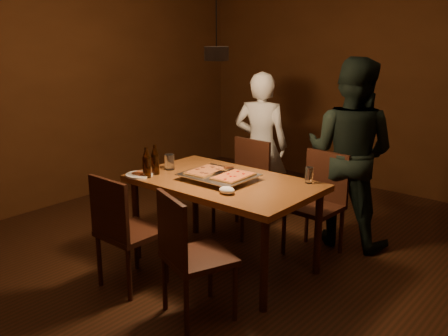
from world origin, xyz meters
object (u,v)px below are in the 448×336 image
Objects in this scene: dining_table at (224,189)px; pizza_tray at (219,177)px; chair_near_right at (187,246)px; beer_bottle_b at (155,160)px; chair_far_left at (245,177)px; chair_near_left at (122,222)px; chair_far_right at (320,194)px; plate_slice at (139,175)px; beer_bottle_a at (147,163)px; diner_dark at (350,153)px; diner_white at (261,146)px; pendant_lamp at (216,52)px.

pizza_tray is (-0.03, -0.03, 0.10)m from dining_table.
chair_near_right is 1.08m from beer_bottle_b.
chair_far_left is at bearing 109.03° from pizza_tray.
chair_near_left is 0.88× the size of pizza_tray.
chair_far_right is 1.56m from plate_slice.
chair_near_left reaches higher than plate_slice.
diner_dark reaches higher than beer_bottle_a.
dining_table is 0.99× the size of diner_white.
chair_far_left is at bearing 78.69° from beer_bottle_b.
dining_table is at bearing 61.83° from chair_far_right.
chair_far_left is 2.16× the size of plate_slice.
pizza_tray is 2.45× the size of plate_slice.
chair_far_left is 0.32× the size of diner_white.
dining_table is 0.86m from chair_near_left.
dining_table is 2.73× the size of pizza_tray.
beer_bottle_b reaches higher than chair_far_left.
plate_slice is 1.52m from diner_white.
pizza_tray is at bearing 124.14° from pendant_lamp.
chair_near_right is at bearing 77.49° from diner_dark.
beer_bottle_a is at bearing 5.65° from plate_slice.
pendant_lamp reaches higher than beer_bottle_b.
pendant_lamp reaches higher than beer_bottle_a.
chair_near_right is 1.06m from plate_slice.
pendant_lamp reaches higher than chair_far_left.
plate_slice is (-0.62, -0.36, 0.08)m from dining_table.
chair_near_right is at bearing -67.12° from dining_table.
pizza_tray reaches higher than plate_slice.
plate_slice is at bearing 62.28° from diner_white.
chair_near_right is at bearing -67.87° from pizza_tray.
beer_bottle_a is (-0.50, -0.32, 0.10)m from pizza_tray.
diner_white is (-0.80, 1.93, 0.22)m from chair_near_right.
chair_near_left is 0.44× the size of pendant_lamp.
pendant_lamp is (-0.50, -1.24, 0.91)m from diner_dark.
diner_white is at bearing -72.96° from chair_far_left.
chair_near_left is 0.56m from plate_slice.
chair_far_left reaches higher than dining_table.
chair_near_left is (0.02, -1.53, 0.00)m from chair_far_left.
plate_slice is at bearing -174.35° from beer_bottle_a.
chair_near_left is at bearing -158.35° from chair_near_right.
chair_far_right is (0.46, 0.76, -0.14)m from dining_table.
pizza_tray is at bearing 88.09° from diner_white.
chair_far_left is 0.89× the size of chair_near_right.
pizza_tray is 0.32× the size of diner_dark.
chair_near_right is at bearing 1.80° from chair_near_left.
chair_near_right is 2.41× the size of plate_slice.
chair_far_left and chair_far_right have the same top height.
chair_far_left is at bearing 114.15° from pendant_lamp.
chair_near_right is at bearing -23.84° from plate_slice.
dining_table is at bearing 33.24° from beer_bottle_a.
chair_near_right is (0.66, 0.01, 0.00)m from chair_near_left.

